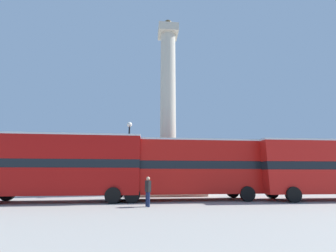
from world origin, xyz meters
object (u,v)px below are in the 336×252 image
monument_column (168,141)px  bus_a (187,166)px  equestrian_statue (75,175)px  bus_b (60,164)px  bus_c (326,167)px  pedestrian_near_lamp (148,190)px  street_lamp (129,151)px

monument_column → bus_a: (0.86, -5.31, -2.63)m
monument_column → equestrian_statue: (-10.04, 5.37, -3.29)m
bus_b → monument_column: bearing=34.9°
bus_a → bus_b: (-8.81, -0.25, 0.10)m
bus_c → bus_a: bearing=175.6°
bus_c → equestrian_statue: size_ratio=1.78×
equestrian_statue → bus_a: bearing=-13.0°
monument_column → bus_c: 12.98m
monument_column → bus_b: (-7.95, -5.56, -2.54)m
pedestrian_near_lamp → monument_column: bearing=139.3°
bus_b → equestrian_statue: 11.16m
bus_c → street_lamp: (-14.76, 4.54, 1.46)m
street_lamp → pedestrian_near_lamp: street_lamp is taller
bus_c → equestrian_statue: (-21.12, 11.58, -0.64)m
monument_column → equestrian_statue: 11.85m
street_lamp → equestrian_statue: bearing=132.1°
bus_c → street_lamp: 15.51m
monument_column → bus_c: bearing=-29.3°
monument_column → street_lamp: 4.20m
bus_a → street_lamp: 5.99m
bus_c → pedestrian_near_lamp: size_ratio=6.30×
equestrian_statue → pedestrian_near_lamp: size_ratio=3.55×
bus_a → bus_b: bus_b is taller
pedestrian_near_lamp → bus_c: bearing=72.2°
equestrian_statue → pedestrian_near_lamp: bearing=-28.3°
equestrian_statue → bus_b: bearing=-47.8°
bus_b → equestrian_statue: size_ratio=1.83×
bus_b → bus_c: size_ratio=1.03×
monument_column → bus_c: monument_column is taller
bus_c → bus_b: bearing=178.7°
street_lamp → pedestrian_near_lamp: 7.45m
equestrian_statue → pedestrian_near_lamp: equestrian_statue is taller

